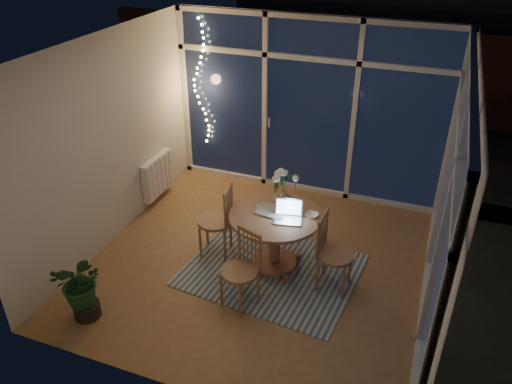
% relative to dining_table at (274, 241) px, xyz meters
% --- Properties ---
extents(floor, '(4.00, 4.00, 0.00)m').
position_rel_dining_table_xyz_m(floor, '(-0.17, -0.00, -0.37)').
color(floor, olive).
rests_on(floor, ground).
extents(ceiling, '(4.00, 4.00, 0.00)m').
position_rel_dining_table_xyz_m(ceiling, '(-0.17, -0.00, 2.23)').
color(ceiling, white).
rests_on(ceiling, wall_back).
extents(wall_back, '(4.00, 0.04, 2.60)m').
position_rel_dining_table_xyz_m(wall_back, '(-0.17, 2.00, 0.93)').
color(wall_back, silver).
rests_on(wall_back, floor).
extents(wall_front, '(4.00, 0.04, 2.60)m').
position_rel_dining_table_xyz_m(wall_front, '(-0.17, -2.00, 0.93)').
color(wall_front, silver).
rests_on(wall_front, floor).
extents(wall_left, '(0.04, 4.00, 2.60)m').
position_rel_dining_table_xyz_m(wall_left, '(-2.17, -0.00, 0.93)').
color(wall_left, silver).
rests_on(wall_left, floor).
extents(wall_right, '(0.04, 4.00, 2.60)m').
position_rel_dining_table_xyz_m(wall_right, '(1.83, -0.00, 0.93)').
color(wall_right, silver).
rests_on(wall_right, floor).
extents(window_wall_back, '(4.00, 0.10, 2.60)m').
position_rel_dining_table_xyz_m(window_wall_back, '(-0.17, 1.96, 0.93)').
color(window_wall_back, silver).
rests_on(window_wall_back, floor).
extents(window_wall_right, '(0.10, 4.00, 2.60)m').
position_rel_dining_table_xyz_m(window_wall_right, '(1.79, -0.00, 0.93)').
color(window_wall_right, silver).
rests_on(window_wall_right, floor).
extents(radiator, '(0.10, 0.70, 0.58)m').
position_rel_dining_table_xyz_m(radiator, '(-2.11, 0.90, 0.03)').
color(radiator, white).
rests_on(radiator, wall_left).
extents(fairy_lights, '(0.24, 0.10, 1.85)m').
position_rel_dining_table_xyz_m(fairy_lights, '(-1.82, 1.88, 1.16)').
color(fairy_lights, '#FFCB66').
rests_on(fairy_lights, window_wall_back).
extents(garden_patio, '(12.00, 6.00, 0.10)m').
position_rel_dining_table_xyz_m(garden_patio, '(0.33, 5.00, -0.43)').
color(garden_patio, black).
rests_on(garden_patio, ground).
extents(garden_fence, '(11.00, 0.08, 1.80)m').
position_rel_dining_table_xyz_m(garden_fence, '(-0.17, 5.50, 0.53)').
color(garden_fence, '#3B1D15').
rests_on(garden_fence, ground).
extents(garden_shrubs, '(0.90, 0.90, 0.90)m').
position_rel_dining_table_xyz_m(garden_shrubs, '(-0.97, 3.40, 0.08)').
color(garden_shrubs, black).
rests_on(garden_shrubs, ground).
extents(rug, '(2.12, 1.76, 0.01)m').
position_rel_dining_table_xyz_m(rug, '(0.00, -0.10, -0.36)').
color(rug, beige).
rests_on(rug, floor).
extents(dining_table, '(1.17, 1.17, 0.73)m').
position_rel_dining_table_xyz_m(dining_table, '(0.00, 0.00, 0.00)').
color(dining_table, '#915D41').
rests_on(dining_table, floor).
extents(chair_left, '(0.53, 0.53, 0.98)m').
position_rel_dining_table_xyz_m(chair_left, '(-0.77, -0.00, 0.12)').
color(chair_left, '#915D41').
rests_on(chair_left, floor).
extents(chair_right, '(0.46, 0.46, 0.95)m').
position_rel_dining_table_xyz_m(chair_right, '(0.76, -0.13, 0.11)').
color(chair_right, '#915D41').
rests_on(chair_right, floor).
extents(chair_front, '(0.54, 0.54, 0.90)m').
position_rel_dining_table_xyz_m(chair_front, '(-0.14, -0.76, 0.09)').
color(chair_front, '#915D41').
rests_on(chair_front, floor).
extents(laptop, '(0.37, 0.34, 0.24)m').
position_rel_dining_table_xyz_m(laptop, '(0.17, -0.07, 0.48)').
color(laptop, silver).
rests_on(laptop, dining_table).
extents(flower_vase, '(0.22, 0.22, 0.21)m').
position_rel_dining_table_xyz_m(flower_vase, '(0.04, 0.22, 0.47)').
color(flower_vase, silver).
rests_on(flower_vase, dining_table).
extents(bowl, '(0.17, 0.17, 0.04)m').
position_rel_dining_table_xyz_m(bowl, '(0.40, 0.11, 0.39)').
color(bowl, white).
rests_on(bowl, dining_table).
extents(newspapers, '(0.37, 0.30, 0.02)m').
position_rel_dining_table_xyz_m(newspapers, '(-0.08, 0.07, 0.38)').
color(newspapers, beige).
rests_on(newspapers, dining_table).
extents(phone, '(0.10, 0.05, 0.01)m').
position_rel_dining_table_xyz_m(phone, '(0.08, -0.03, 0.37)').
color(phone, black).
rests_on(phone, dining_table).
extents(potted_plant, '(0.57, 0.51, 0.76)m').
position_rel_dining_table_xyz_m(potted_plant, '(-1.59, -1.51, 0.01)').
color(potted_plant, '#1A4920').
rests_on(potted_plant, floor).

